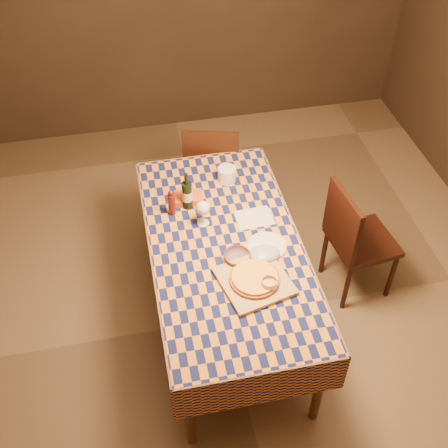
# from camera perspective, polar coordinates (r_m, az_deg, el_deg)

# --- Properties ---
(room) EXTENTS (5.00, 5.10, 2.70)m
(room) POSITION_cam_1_polar(r_m,az_deg,el_deg) (3.07, 0.19, 5.35)
(room) COLOR brown
(room) RESTS_ON ground
(dining_table) EXTENTS (0.94, 1.84, 0.77)m
(dining_table) POSITION_cam_1_polar(r_m,az_deg,el_deg) (3.53, 0.17, -2.95)
(dining_table) COLOR brown
(dining_table) RESTS_ON ground
(cutting_board) EXTENTS (0.46, 0.46, 0.02)m
(cutting_board) POSITION_cam_1_polar(r_m,az_deg,el_deg) (3.27, 3.11, -5.79)
(cutting_board) COLOR tan
(cutting_board) RESTS_ON dining_table
(pizza) EXTENTS (0.34, 0.34, 0.03)m
(pizza) POSITION_cam_1_polar(r_m,az_deg,el_deg) (3.25, 3.13, -5.50)
(pizza) COLOR #9F501A
(pizza) RESTS_ON cutting_board
(pepper_mill) EXTENTS (0.06, 0.06, 0.19)m
(pepper_mill) POSITION_cam_1_polar(r_m,az_deg,el_deg) (3.62, -5.35, 2.14)
(pepper_mill) COLOR #4B1111
(pepper_mill) RESTS_ON dining_table
(bowl) EXTENTS (0.18, 0.18, 0.05)m
(bowl) POSITION_cam_1_polar(r_m,az_deg,el_deg) (3.36, 1.37, -3.41)
(bowl) COLOR #674C57
(bowl) RESTS_ON dining_table
(wine_glass) EXTENTS (0.09, 0.09, 0.18)m
(wine_glass) POSITION_cam_1_polar(r_m,az_deg,el_deg) (3.52, -2.18, 1.56)
(wine_glass) COLOR silver
(wine_glass) RESTS_ON dining_table
(wine_bottle) EXTENTS (0.09, 0.09, 0.28)m
(wine_bottle) POSITION_cam_1_polar(r_m,az_deg,el_deg) (3.65, -3.76, 2.99)
(wine_bottle) COLOR black
(wine_bottle) RESTS_ON dining_table
(deli_tub) EXTENTS (0.16, 0.16, 0.10)m
(deli_tub) POSITION_cam_1_polar(r_m,az_deg,el_deg) (3.89, 0.28, 5.06)
(deli_tub) COLOR silver
(deli_tub) RESTS_ON dining_table
(takeout_container) EXTENTS (0.20, 0.14, 0.05)m
(takeout_container) POSITION_cam_1_polar(r_m,az_deg,el_deg) (3.75, -3.62, 2.66)
(takeout_container) COLOR #BD5118
(takeout_container) RESTS_ON dining_table
(white_plate) EXTENTS (0.25, 0.25, 0.01)m
(white_plate) POSITION_cam_1_polar(r_m,az_deg,el_deg) (3.46, 4.38, -2.25)
(white_plate) COLOR silver
(white_plate) RESTS_ON dining_table
(tumbler) EXTENTS (0.11, 0.11, 0.08)m
(tumbler) POSITION_cam_1_polar(r_m,az_deg,el_deg) (3.22, 4.62, -6.18)
(tumbler) COLOR silver
(tumbler) RESTS_ON dining_table
(flour_patch) EXTENTS (0.24, 0.19, 0.00)m
(flour_patch) POSITION_cam_1_polar(r_m,az_deg,el_deg) (3.64, 3.09, 0.64)
(flour_patch) COLOR silver
(flour_patch) RESTS_ON dining_table
(flour_bag) EXTENTS (0.23, 0.20, 0.06)m
(flour_bag) POSITION_cam_1_polar(r_m,az_deg,el_deg) (3.39, 4.12, -3.04)
(flour_bag) COLOR #93A0BD
(flour_bag) RESTS_ON dining_table
(chair_far) EXTENTS (0.52, 0.52, 0.93)m
(chair_far) POSITION_cam_1_polar(r_m,az_deg,el_deg) (4.44, -1.21, 5.88)
(chair_far) COLOR black
(chair_far) RESTS_ON ground
(chair_right) EXTENTS (0.47, 0.47, 0.93)m
(chair_right) POSITION_cam_1_polar(r_m,az_deg,el_deg) (3.96, 13.03, -1.28)
(chair_right) COLOR black
(chair_right) RESTS_ON ground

